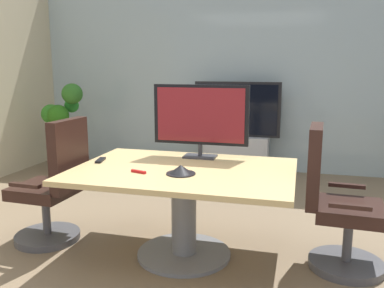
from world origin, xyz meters
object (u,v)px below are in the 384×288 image
(wall_display_unit, at_px, (236,143))
(conference_phone, at_px, (181,170))
(remote_control, at_px, (100,160))
(tv_monitor, at_px, (201,117))
(office_chair_left, at_px, (54,191))
(conference_table, at_px, (184,192))
(office_chair_right, at_px, (336,210))
(potted_plant, at_px, (63,124))

(wall_display_unit, xyz_separation_m, conference_phone, (0.02, -2.83, 0.32))
(wall_display_unit, relative_size, remote_control, 7.71)
(tv_monitor, xyz_separation_m, conference_phone, (-0.00, -0.59, -0.33))
(office_chair_left, relative_size, conference_phone, 4.95)
(conference_table, distance_m, tv_monitor, 0.70)
(office_chair_right, distance_m, wall_display_unit, 2.79)
(remote_control, bearing_deg, potted_plant, 116.93)
(office_chair_left, distance_m, conference_phone, 1.23)
(wall_display_unit, height_order, remote_control, wall_display_unit)
(potted_plant, xyz_separation_m, conference_phone, (2.46, -2.29, 0.05))
(office_chair_left, bearing_deg, conference_table, 93.81)
(office_chair_right, height_order, conference_phone, office_chair_right)
(tv_monitor, height_order, wall_display_unit, tv_monitor)
(office_chair_right, relative_size, wall_display_unit, 0.83)
(wall_display_unit, bearing_deg, office_chair_left, -113.32)
(conference_table, bearing_deg, remote_control, 175.67)
(remote_control, bearing_deg, tv_monitor, 13.29)
(remote_control, bearing_deg, wall_display_unit, 61.73)
(office_chair_left, xyz_separation_m, conference_phone, (1.19, -0.13, 0.31))
(tv_monitor, distance_m, remote_control, 0.93)
(tv_monitor, height_order, conference_phone, tv_monitor)
(office_chair_right, distance_m, remote_control, 1.93)
(office_chair_left, distance_m, potted_plant, 2.52)
(wall_display_unit, bearing_deg, potted_plant, -167.56)
(office_chair_left, distance_m, remote_control, 0.51)
(office_chair_left, bearing_deg, conference_phone, 85.84)
(office_chair_right, bearing_deg, conference_table, 99.11)
(potted_plant, distance_m, remote_control, 2.67)
(conference_phone, bearing_deg, potted_plant, 137.02)
(office_chair_right, xyz_separation_m, tv_monitor, (-1.13, 0.30, 0.63))
(conference_table, bearing_deg, potted_plant, 138.84)
(wall_display_unit, relative_size, conference_phone, 5.95)
(tv_monitor, distance_m, potted_plant, 3.02)
(office_chair_left, xyz_separation_m, tv_monitor, (1.19, 0.46, 0.63))
(conference_table, distance_m, remote_control, 0.78)
(conference_table, xyz_separation_m, tv_monitor, (0.03, 0.43, 0.55))
(office_chair_left, xyz_separation_m, potted_plant, (-1.27, 2.16, 0.25))
(tv_monitor, bearing_deg, office_chair_right, -15.04)
(conference_table, relative_size, wall_display_unit, 1.31)
(tv_monitor, xyz_separation_m, remote_control, (-0.78, -0.37, -0.35))
(conference_table, height_order, remote_control, remote_control)
(conference_phone, xyz_separation_m, remote_control, (-0.78, 0.22, -0.02))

